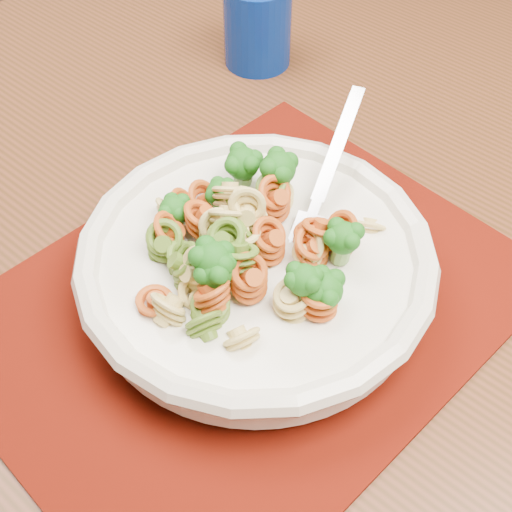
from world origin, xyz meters
TOP-DOWN VIEW (x-y plane):
  - dining_table at (-0.26, 0.10)m, footprint 1.72×1.40m
  - placemat at (-0.17, 0.08)m, footprint 0.48×0.42m
  - pasta_bowl at (-0.15, 0.09)m, footprint 0.28×0.28m
  - pasta_broccoli_heap at (-0.15, 0.09)m, footprint 0.23×0.23m
  - fork at (-0.11, 0.09)m, footprint 0.16×0.13m
  - tumbler at (0.01, 0.37)m, footprint 0.07×0.07m

SIDE VIEW (x-z plane):
  - dining_table at x=-0.26m, z-range 0.26..0.95m
  - placemat at x=-0.17m, z-range 0.69..0.69m
  - pasta_bowl at x=-0.15m, z-range 0.70..0.75m
  - tumbler at x=0.01m, z-range 0.69..0.78m
  - fork at x=-0.11m, z-range 0.70..0.78m
  - pasta_broccoli_heap at x=-0.15m, z-range 0.71..0.77m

